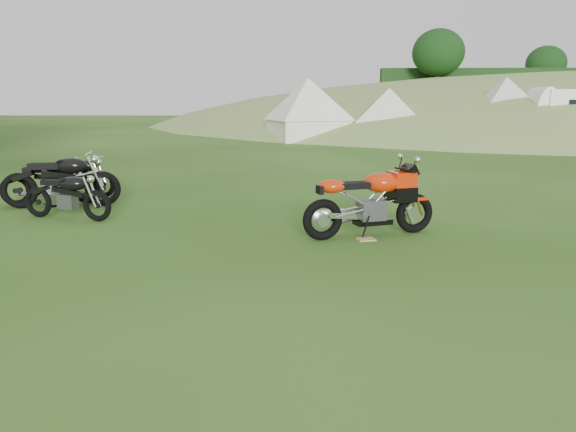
# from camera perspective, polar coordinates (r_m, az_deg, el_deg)

# --- Properties ---
(ground) EXTENTS (120.00, 120.00, 0.00)m
(ground) POSITION_cam_1_polar(r_m,az_deg,el_deg) (6.44, -2.31, -6.10)
(ground) COLOR #24490F
(ground) RESTS_ON ground
(sport_motorcycle) EXTENTS (2.01, 1.14, 1.18)m
(sport_motorcycle) POSITION_cam_1_polar(r_m,az_deg,el_deg) (8.22, 8.36, 1.97)
(sport_motorcycle) COLOR red
(sport_motorcycle) RESTS_ON ground
(plywood_board) EXTENTS (0.29, 0.26, 0.02)m
(plywood_board) POSITION_cam_1_polar(r_m,az_deg,el_deg) (8.10, 7.91, -2.36)
(plywood_board) COLOR #A87B58
(plywood_board) RESTS_ON ground
(vintage_moto_a) EXTENTS (2.10, 0.88, 1.08)m
(vintage_moto_a) POSITION_cam_1_polar(r_m,az_deg,el_deg) (11.14, -22.09, 3.54)
(vintage_moto_a) COLOR black
(vintage_moto_a) RESTS_ON ground
(vintage_moto_b) EXTENTS (1.83, 0.81, 0.94)m
(vintage_moto_b) POSITION_cam_1_polar(r_m,az_deg,el_deg) (11.49, -22.95, 3.35)
(vintage_moto_b) COLOR black
(vintage_moto_b) RESTS_ON ground
(vintage_moto_c) EXTENTS (1.69, 0.91, 0.87)m
(vintage_moto_c) POSITION_cam_1_polar(r_m,az_deg,el_deg) (12.39, -20.37, 3.96)
(vintage_moto_c) COLOR black
(vintage_moto_c) RESTS_ON ground
(vintage_moto_d) EXTENTS (1.66, 0.77, 0.85)m
(vintage_moto_d) POSITION_cam_1_polar(r_m,az_deg,el_deg) (10.00, -21.59, 2.07)
(vintage_moto_d) COLOR black
(vintage_moto_d) RESTS_ON ground
(tent_left) EXTENTS (4.16, 4.16, 2.81)m
(tent_left) POSITION_cam_1_polar(r_m,az_deg,el_deg) (27.08, 2.03, 10.65)
(tent_left) COLOR white
(tent_left) RESTS_ON ground
(tent_mid) EXTENTS (3.22, 3.22, 2.53)m
(tent_mid) POSITION_cam_1_polar(r_m,az_deg,el_deg) (27.57, 10.19, 10.20)
(tent_mid) COLOR silver
(tent_mid) RESTS_ON ground
(tent_right) EXTENTS (3.37, 3.37, 2.83)m
(tent_right) POSITION_cam_1_polar(r_m,az_deg,el_deg) (29.01, 21.12, 9.97)
(tent_right) COLOR beige
(tent_right) RESTS_ON ground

